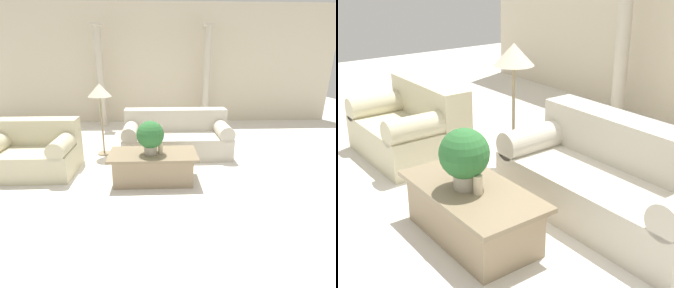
% 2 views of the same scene
% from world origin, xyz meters
% --- Properties ---
extents(ground_plane, '(16.00, 16.00, 0.00)m').
position_xyz_m(ground_plane, '(0.00, 0.00, 0.00)').
color(ground_plane, silver).
extents(sofa_long, '(2.03, 0.97, 0.84)m').
position_xyz_m(sofa_long, '(0.32, 0.70, 0.34)').
color(sofa_long, beige).
rests_on(sofa_long, ground_plane).
extents(loveseat, '(1.34, 0.97, 0.84)m').
position_xyz_m(loveseat, '(-2.09, -0.07, 0.35)').
color(loveseat, beige).
rests_on(loveseat, ground_plane).
extents(coffee_table, '(1.32, 0.67, 0.46)m').
position_xyz_m(coffee_table, '(-0.12, -0.52, 0.23)').
color(coffee_table, '#998466').
rests_on(coffee_table, ground_plane).
extents(potted_plant, '(0.41, 0.41, 0.50)m').
position_xyz_m(potted_plant, '(-0.16, -0.55, 0.74)').
color(potted_plant, '#B2A893').
rests_on(potted_plant, coffee_table).
extents(pillar_candle, '(0.07, 0.07, 0.16)m').
position_xyz_m(pillar_candle, '(-0.01, -0.53, 0.53)').
color(pillar_candle, beige).
rests_on(pillar_candle, coffee_table).
extents(floor_lamp, '(0.43, 0.43, 1.37)m').
position_xyz_m(floor_lamp, '(-1.11, 0.68, 1.18)').
color(floor_lamp, gray).
rests_on(floor_lamp, ground_plane).
extents(column_left, '(0.27, 0.27, 2.62)m').
position_xyz_m(column_left, '(-1.53, 2.94, 1.34)').
color(column_left, beige).
rests_on(column_left, ground_plane).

